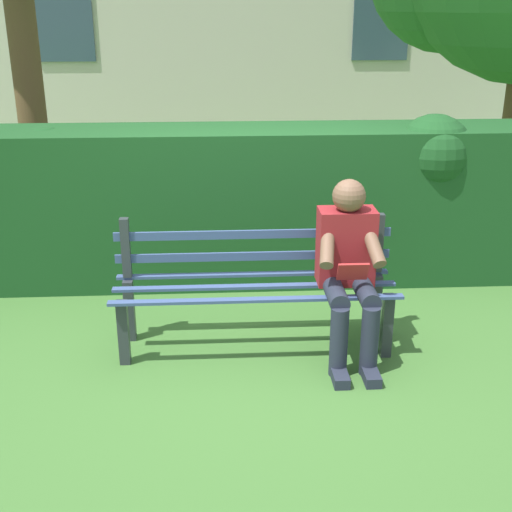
# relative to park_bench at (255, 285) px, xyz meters

# --- Properties ---
(ground) EXTENTS (60.00, 60.00, 0.00)m
(ground) POSITION_rel_park_bench_xyz_m (0.00, 0.07, -0.45)
(ground) COLOR #3D6B2D
(park_bench) EXTENTS (1.93, 0.50, 0.90)m
(park_bench) POSITION_rel_park_bench_xyz_m (0.00, 0.00, 0.00)
(park_bench) COLOR #2D3338
(park_bench) RESTS_ON ground
(person_seated) EXTENTS (0.44, 0.73, 1.20)m
(person_seated) POSITION_rel_park_bench_xyz_m (-0.61, 0.17, 0.20)
(person_seated) COLOR maroon
(person_seated) RESTS_ON ground
(hedge_backdrop) EXTENTS (5.83, 0.77, 1.43)m
(hedge_backdrop) POSITION_rel_park_bench_xyz_m (0.17, -1.24, 0.24)
(hedge_backdrop) COLOR #19471E
(hedge_backdrop) RESTS_ON ground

